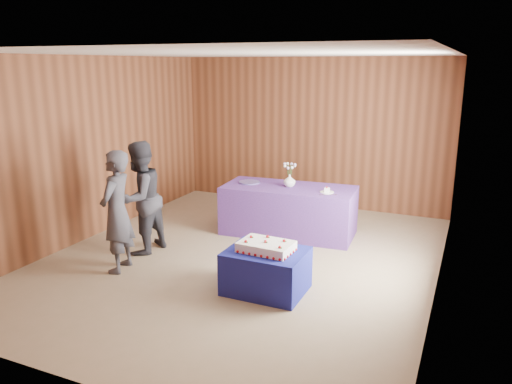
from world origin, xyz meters
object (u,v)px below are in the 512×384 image
Objects in this scene: sheet_cake at (266,246)px; guest_left at (117,212)px; cake_table at (266,271)px; serving_table at (289,210)px; vase at (289,181)px; guest_right at (140,198)px.

guest_left is at bearing -171.61° from sheet_cake.
serving_table reaches higher than cake_table.
vase is at bearing 133.88° from guest_left.
guest_right reaches higher than serving_table.
serving_table is 3.06× the size of sheet_cake.
sheet_cake is 1.98m from guest_left.
guest_right is at bearing 170.53° from sheet_cake.
guest_right reaches higher than sheet_cake.
guest_right is (-1.61, -1.56, 0.41)m from serving_table.
guest_left reaches higher than sheet_cake.
serving_table is 2.28m from guest_right.
vase is 2.68m from guest_left.
guest_right reaches higher than vase.
guest_left is at bearing -174.22° from cake_table.
cake_table is 0.57× the size of guest_right.
guest_right is (-1.61, -1.58, -0.06)m from vase.
serving_table is 2.69m from guest_left.
serving_table reaches higher than sheet_cake.
guest_right is (-2.08, 0.46, 0.54)m from cake_table.
cake_table is at bearing 83.12° from guest_left.
guest_left is at bearing 15.76° from guest_right.
guest_right reaches higher than cake_table.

